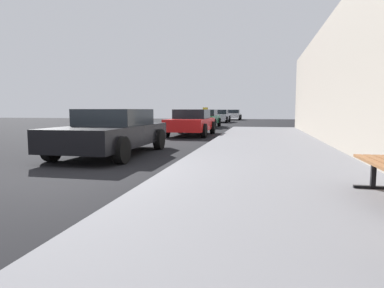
# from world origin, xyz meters

# --- Properties ---
(ground_plane) EXTENTS (80.00, 80.00, 0.00)m
(ground_plane) POSITION_xyz_m (0.00, 0.00, 0.00)
(ground_plane) COLOR black
(sidewalk) EXTENTS (4.00, 32.00, 0.15)m
(sidewalk) POSITION_xyz_m (4.00, 0.00, 0.07)
(sidewalk) COLOR slate
(sidewalk) RESTS_ON ground_plane
(car_black) EXTENTS (2.05, 4.51, 1.27)m
(car_black) POSITION_xyz_m (-0.33, 2.87, 0.65)
(car_black) COLOR black
(car_black) RESTS_ON ground_plane
(car_red) EXTENTS (1.97, 4.21, 1.27)m
(car_red) POSITION_xyz_m (0.38, 10.21, 0.65)
(car_red) COLOR red
(car_red) RESTS_ON ground_plane
(car_green) EXTENTS (1.98, 4.13, 1.43)m
(car_green) POSITION_xyz_m (-0.25, 17.98, 0.65)
(car_green) COLOR #196638
(car_green) RESTS_ON ground_plane
(car_silver) EXTENTS (1.96, 4.46, 1.27)m
(car_silver) POSITION_xyz_m (-0.39, 27.72, 0.65)
(car_silver) COLOR #B7B7BF
(car_silver) RESTS_ON ground_plane
(car_white) EXTENTS (1.94, 4.12, 1.27)m
(car_white) POSITION_xyz_m (0.31, 36.24, 0.64)
(car_white) COLOR white
(car_white) RESTS_ON ground_plane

